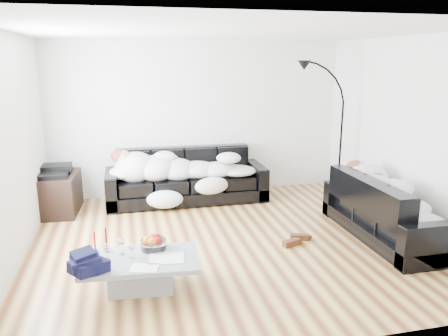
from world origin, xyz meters
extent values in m
plane|color=brown|center=(0.00, 0.00, 0.00)|extent=(5.00, 5.00, 0.00)
cube|color=silver|center=(0.00, 2.25, 1.30)|extent=(5.00, 0.02, 2.60)
cube|color=silver|center=(-2.50, 0.00, 1.30)|extent=(0.02, 4.50, 2.60)
cube|color=silver|center=(2.50, 0.00, 1.30)|extent=(0.02, 4.50, 2.60)
plane|color=white|center=(0.00, 0.00, 2.60)|extent=(5.00, 5.00, 0.00)
cube|color=black|center=(-0.29, 1.77, 0.42)|extent=(2.59, 0.90, 0.85)
cube|color=black|center=(2.04, -0.35, 0.40)|extent=(0.86, 2.00, 0.81)
ellipsoid|color=#0F6C61|center=(1.98, 0.27, 0.72)|extent=(0.42, 0.38, 0.20)
cube|color=#939699|center=(-1.17, -0.99, 0.17)|extent=(1.21, 0.77, 0.34)
cylinder|color=white|center=(-1.02, -0.79, 0.42)|extent=(0.31, 0.31, 0.17)
cylinder|color=white|center=(-1.34, -0.85, 0.43)|extent=(0.09, 0.09, 0.18)
cylinder|color=white|center=(-1.49, -0.93, 0.42)|extent=(0.09, 0.09, 0.17)
cylinder|color=white|center=(-1.24, -0.97, 0.42)|extent=(0.08, 0.08, 0.16)
cylinder|color=maroon|center=(-1.61, -0.74, 0.45)|extent=(0.05, 0.05, 0.22)
cylinder|color=maroon|center=(-1.50, -0.74, 0.47)|extent=(0.06, 0.06, 0.26)
cube|color=silver|center=(-0.91, -1.05, 0.35)|extent=(0.38, 0.32, 0.01)
cube|color=silver|center=(-1.14, -1.22, 0.34)|extent=(0.30, 0.25, 0.01)
cube|color=black|center=(-2.30, 1.64, 0.30)|extent=(0.66, 0.92, 0.60)
cube|color=black|center=(-2.30, 1.64, 0.67)|extent=(0.44, 0.34, 0.13)
camera|label=1|loc=(-1.26, -5.12, 2.29)|focal=35.00mm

